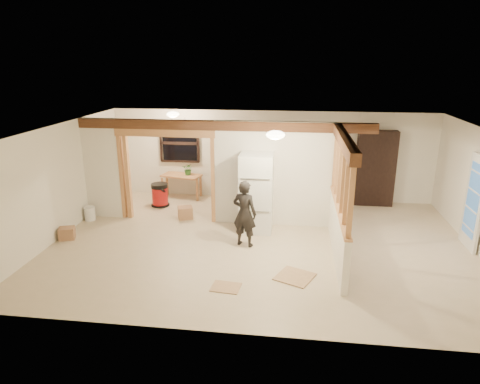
# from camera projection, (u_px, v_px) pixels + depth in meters

# --- Properties ---
(floor) EXTENTS (9.00, 6.50, 0.01)m
(floor) POSITION_uv_depth(u_px,v_px,m) (260.00, 243.00, 9.35)
(floor) COLOR #CBB397
(floor) RESTS_ON ground
(ceiling) EXTENTS (9.00, 6.50, 0.01)m
(ceiling) POSITION_uv_depth(u_px,v_px,m) (262.00, 129.00, 8.60)
(ceiling) COLOR white
(wall_back) EXTENTS (9.00, 0.01, 2.50)m
(wall_back) POSITION_uv_depth(u_px,v_px,m) (270.00, 155.00, 12.05)
(wall_back) COLOR silver
(wall_back) RESTS_ON floor
(wall_front) EXTENTS (9.00, 0.01, 2.50)m
(wall_front) POSITION_uv_depth(u_px,v_px,m) (242.00, 257.00, 5.90)
(wall_front) COLOR silver
(wall_front) RESTS_ON floor
(wall_left) EXTENTS (0.01, 6.50, 2.50)m
(wall_left) POSITION_uv_depth(u_px,v_px,m) (60.00, 181.00, 9.53)
(wall_left) COLOR silver
(wall_left) RESTS_ON floor
(partition_left_stub) EXTENTS (0.90, 0.12, 2.50)m
(partition_left_stub) POSITION_uv_depth(u_px,v_px,m) (102.00, 169.00, 10.61)
(partition_left_stub) COLOR silver
(partition_left_stub) RESTS_ON floor
(partition_center) EXTENTS (2.80, 0.12, 2.50)m
(partition_center) POSITION_uv_depth(u_px,v_px,m) (273.00, 174.00, 10.09)
(partition_center) COLOR silver
(partition_center) RESTS_ON floor
(doorway_frame) EXTENTS (2.46, 0.14, 2.20)m
(doorway_frame) POSITION_uv_depth(u_px,v_px,m) (167.00, 177.00, 10.45)
(doorway_frame) COLOR tan
(doorway_frame) RESTS_ON floor
(header_beam_back) EXTENTS (7.00, 0.18, 0.22)m
(header_beam_back) POSITION_uv_depth(u_px,v_px,m) (223.00, 126.00, 9.89)
(header_beam_back) COLOR #58331E
(header_beam_back) RESTS_ON ceiling
(header_beam_right) EXTENTS (0.18, 3.30, 0.22)m
(header_beam_right) POSITION_uv_depth(u_px,v_px,m) (344.00, 141.00, 8.06)
(header_beam_right) COLOR #58331E
(header_beam_right) RESTS_ON ceiling
(pony_wall) EXTENTS (0.12, 3.20, 1.00)m
(pony_wall) POSITION_uv_depth(u_px,v_px,m) (338.00, 233.00, 8.62)
(pony_wall) COLOR silver
(pony_wall) RESTS_ON floor
(stud_partition) EXTENTS (0.14, 3.20, 1.32)m
(stud_partition) POSITION_uv_depth(u_px,v_px,m) (342.00, 178.00, 8.28)
(stud_partition) COLOR tan
(stud_partition) RESTS_ON pony_wall
(window_back) EXTENTS (1.12, 0.10, 1.10)m
(window_back) POSITION_uv_depth(u_px,v_px,m) (179.00, 143.00, 12.20)
(window_back) COLOR black
(window_back) RESTS_ON wall_back
(french_door) EXTENTS (0.12, 0.86, 2.00)m
(french_door) POSITION_uv_depth(u_px,v_px,m) (474.00, 203.00, 8.89)
(french_door) COLOR white
(french_door) RESTS_ON floor
(ceiling_dome_main) EXTENTS (0.36, 0.36, 0.16)m
(ceiling_dome_main) POSITION_uv_depth(u_px,v_px,m) (275.00, 135.00, 8.10)
(ceiling_dome_main) COLOR #FFEABF
(ceiling_dome_main) RESTS_ON ceiling
(ceiling_dome_util) EXTENTS (0.32, 0.32, 0.14)m
(ceiling_dome_util) POSITION_uv_depth(u_px,v_px,m) (173.00, 114.00, 11.09)
(ceiling_dome_util) COLOR #FFEABF
(ceiling_dome_util) RESTS_ON ceiling
(hanging_bulb) EXTENTS (0.07, 0.07, 0.07)m
(hanging_bulb) POSITION_uv_depth(u_px,v_px,m) (185.00, 130.00, 10.46)
(hanging_bulb) COLOR #FFD88C
(hanging_bulb) RESTS_ON ceiling
(refrigerator) EXTENTS (0.75, 0.73, 1.82)m
(refrigerator) POSITION_uv_depth(u_px,v_px,m) (256.00, 193.00, 9.83)
(refrigerator) COLOR white
(refrigerator) RESTS_ON floor
(woman) EXTENTS (0.61, 0.49, 1.45)m
(woman) POSITION_uv_depth(u_px,v_px,m) (245.00, 214.00, 9.05)
(woman) COLOR black
(woman) RESTS_ON floor
(work_table) EXTENTS (1.19, 0.77, 0.69)m
(work_table) POSITION_uv_depth(u_px,v_px,m) (182.00, 186.00, 12.30)
(work_table) COLOR tan
(work_table) RESTS_ON floor
(potted_plant) EXTENTS (0.33, 0.29, 0.34)m
(potted_plant) POSITION_uv_depth(u_px,v_px,m) (188.00, 169.00, 12.13)
(potted_plant) COLOR #3B7936
(potted_plant) RESTS_ON work_table
(shop_vac) EXTENTS (0.63, 0.63, 0.64)m
(shop_vac) POSITION_uv_depth(u_px,v_px,m) (160.00, 195.00, 11.63)
(shop_vac) COLOR #AF1514
(shop_vac) RESTS_ON floor
(bookshelf) EXTENTS (1.03, 0.34, 2.05)m
(bookshelf) POSITION_uv_depth(u_px,v_px,m) (375.00, 168.00, 11.54)
(bookshelf) COLOR black
(bookshelf) RESTS_ON floor
(bucket) EXTENTS (0.33, 0.33, 0.34)m
(bucket) POSITION_uv_depth(u_px,v_px,m) (90.00, 214.00, 10.65)
(bucket) COLOR white
(bucket) RESTS_ON floor
(box_util_a) EXTENTS (0.44, 0.41, 0.30)m
(box_util_a) POSITION_uv_depth(u_px,v_px,m) (185.00, 213.00, 10.77)
(box_util_a) COLOR #9D6E4C
(box_util_a) RESTS_ON floor
(box_util_b) EXTENTS (0.35, 0.35, 0.26)m
(box_util_b) POSITION_uv_depth(u_px,v_px,m) (119.00, 207.00, 11.23)
(box_util_b) COLOR #9D6E4C
(box_util_b) RESTS_ON floor
(box_front) EXTENTS (0.40, 0.36, 0.27)m
(box_front) POSITION_uv_depth(u_px,v_px,m) (67.00, 233.00, 9.54)
(box_front) COLOR #9D6E4C
(box_front) RESTS_ON floor
(floor_panel_near) EXTENTS (0.83, 0.83, 0.02)m
(floor_panel_near) POSITION_uv_depth(u_px,v_px,m) (295.00, 277.00, 7.90)
(floor_panel_near) COLOR tan
(floor_panel_near) RESTS_ON floor
(floor_panel_far) EXTENTS (0.54, 0.45, 0.02)m
(floor_panel_far) POSITION_uv_depth(u_px,v_px,m) (226.00, 287.00, 7.54)
(floor_panel_far) COLOR tan
(floor_panel_far) RESTS_ON floor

